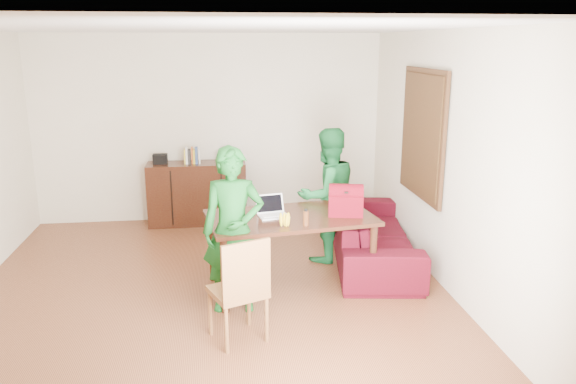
{
  "coord_description": "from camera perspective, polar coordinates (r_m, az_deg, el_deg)",
  "views": [
    {
      "loc": [
        0.13,
        -5.45,
        2.57
      ],
      "look_at": [
        0.85,
        0.33,
        1.01
      ],
      "focal_mm": 35.0,
      "sensor_mm": 36.0,
      "label": 1
    }
  ],
  "objects": [
    {
      "name": "room",
      "position": [
        5.72,
        -8.16,
        2.09
      ],
      "size": [
        5.2,
        5.7,
        2.9
      ],
      "color": "#472011",
      "rests_on": "ground"
    },
    {
      "name": "table",
      "position": [
        5.93,
        0.24,
        -3.39
      ],
      "size": [
        1.84,
        1.21,
        0.8
      ],
      "rotation": [
        0.0,
        0.0,
        0.15
      ],
      "color": "black",
      "rests_on": "ground"
    },
    {
      "name": "chair",
      "position": [
        5.08,
        -5.03,
        -11.83
      ],
      "size": [
        0.57,
        0.56,
        0.98
      ],
      "rotation": [
        0.0,
        0.0,
        0.39
      ],
      "color": "brown",
      "rests_on": "ground"
    },
    {
      "name": "person_near",
      "position": [
        5.44,
        -5.58,
        -3.9
      ],
      "size": [
        0.62,
        0.42,
        1.64
      ],
      "primitive_type": "imported",
      "rotation": [
        0.0,
        0.0,
        -0.06
      ],
      "color": "#12541B",
      "rests_on": "ground"
    },
    {
      "name": "person_far",
      "position": [
        6.69,
        4.02,
        -0.34
      ],
      "size": [
        0.96,
        0.87,
        1.61
      ],
      "primitive_type": "imported",
      "rotation": [
        0.0,
        0.0,
        3.55
      ],
      "color": "#15622B",
      "rests_on": "ground"
    },
    {
      "name": "laptop",
      "position": [
        5.86,
        -1.49,
        -2.14
      ],
      "size": [
        0.33,
        0.26,
        0.21
      ],
      "rotation": [
        0.0,
        0.0,
        0.2
      ],
      "color": "white",
      "rests_on": "table"
    },
    {
      "name": "bananas",
      "position": [
        5.56,
        -0.34,
        -3.23
      ],
      "size": [
        0.15,
        0.1,
        0.05
      ],
      "primitive_type": null,
      "rotation": [
        0.0,
        0.0,
        -0.06
      ],
      "color": "yellow",
      "rests_on": "table"
    },
    {
      "name": "bottle",
      "position": [
        5.57,
        1.82,
        -2.59
      ],
      "size": [
        0.07,
        0.07,
        0.17
      ],
      "primitive_type": "cylinder",
      "rotation": [
        0.0,
        0.0,
        0.37
      ],
      "color": "#5C2D15",
      "rests_on": "table"
    },
    {
      "name": "red_bag",
      "position": [
        5.92,
        5.89,
        -1.13
      ],
      "size": [
        0.39,
        0.28,
        0.26
      ],
      "primitive_type": "cube",
      "rotation": [
        0.0,
        0.0,
        -0.21
      ],
      "color": "maroon",
      "rests_on": "table"
    },
    {
      "name": "sofa",
      "position": [
        6.9,
        8.58,
        -4.11
      ],
      "size": [
        1.2,
        2.39,
        0.67
      ],
      "primitive_type": "imported",
      "rotation": [
        0.0,
        0.0,
        1.43
      ],
      "color": "#38070E",
      "rests_on": "ground"
    }
  ]
}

